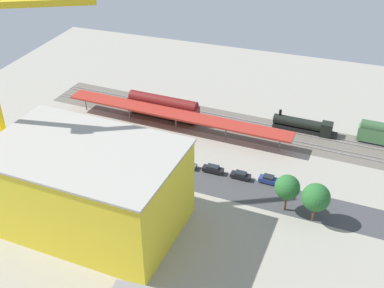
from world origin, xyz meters
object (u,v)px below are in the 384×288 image
parked_car_1 (241,176)px  parked_car_3 (187,165)px  street_tree_1 (287,187)px  street_tree_2 (39,143)px  traffic_light (122,160)px  parked_car_6 (111,147)px  box_truck_0 (96,158)px  construction_building (87,188)px  parked_car_0 (268,180)px  parked_car_4 (161,159)px  parked_car_5 (134,154)px  street_tree_0 (316,197)px  freight_coach_far (163,106)px  parked_car_7 (89,144)px  locomotive (306,126)px  tower_crane (2,87)px  parked_car_2 (213,169)px  platform_canopy_near (176,114)px

parked_car_1 → parked_car_3: (12.54, 0.08, -0.03)m
street_tree_1 → street_tree_2: bearing=1.7°
traffic_light → parked_car_6: bearing=-49.0°
box_truck_0 → street_tree_1: size_ratio=1.12×
construction_building → parked_car_0: bearing=-138.5°
parked_car_1 → parked_car_4: (19.02, -0.16, 0.08)m
parked_car_5 → street_tree_0: bearing=168.8°
parked_car_6 → street_tree_0: street_tree_0 is taller
parked_car_1 → parked_car_6: 32.25m
freight_coach_far → parked_car_7: freight_coach_far is taller
freight_coach_far → parked_car_6: (5.67, 19.12, -2.58)m
street_tree_0 → street_tree_2: 62.02m
locomotive → street_tree_1: size_ratio=2.00×
parked_car_1 → tower_crane: size_ratio=0.11×
parked_car_2 → tower_crane: size_ratio=0.12×
freight_coach_far → locomotive: bearing=-172.0°
box_truck_0 → street_tree_0: 49.96m
parked_car_5 → box_truck_0: size_ratio=0.49×
street_tree_1 → platform_canopy_near: bearing=-35.0°
freight_coach_far → parked_car_4: 21.23m
locomotive → parked_car_1: bearing=67.3°
parked_car_4 → tower_crane: (24.02, 18.66, 22.91)m
platform_canopy_near → box_truck_0: 24.12m
parked_car_4 → street_tree_1: (-30.12, 7.47, 4.86)m
platform_canopy_near → construction_building: (2.66, 38.68, 3.92)m
street_tree_2 → parked_car_1: bearing=-168.8°
locomotive → parked_car_3: locomotive is taller
platform_canopy_near → parked_car_0: 31.22m
freight_coach_far → parked_car_7: (11.57, 19.62, -2.56)m
locomotive → parked_car_5: 44.20m
freight_coach_far → parked_car_1: (-26.57, 19.85, -2.61)m
locomotive → street_tree_2: bearing=31.4°
street_tree_1 → traffic_light: size_ratio=1.38×
parked_car_0 → street_tree_2: 52.35m
parked_car_1 → parked_car_5: bearing=0.5°
street_tree_2 → parked_car_7: bearing=-127.6°
parked_car_4 → parked_car_7: bearing=-0.2°
parked_car_2 → traffic_light: traffic_light is taller
freight_coach_far → parked_car_3: (-14.02, 19.93, -2.64)m
parked_car_0 → street_tree_1: size_ratio=0.51×
parked_car_3 → parked_car_7: bearing=-0.7°
parked_car_6 → tower_crane: bearing=60.7°
freight_coach_far → street_tree_1: (-37.66, 27.16, 2.32)m
parked_car_2 → parked_car_3: (6.11, 0.25, -0.07)m
parked_car_2 → tower_crane: bearing=27.0°
parked_car_1 → parked_car_5: size_ratio=1.00×
construction_building → street_tree_2: construction_building is taller
parked_car_2 → street_tree_0: size_ratio=0.57×
platform_canopy_near → parked_car_4: 15.67m
parked_car_3 → parked_car_4: parked_car_4 is taller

